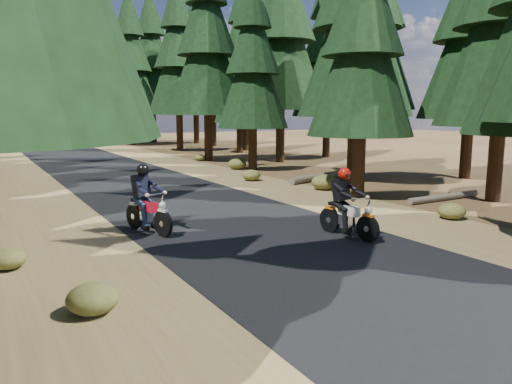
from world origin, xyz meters
TOP-DOWN VIEW (x-y plane):
  - ground at (0.00, 0.00)m, footprint 120.00×120.00m
  - road at (0.00, 5.00)m, footprint 6.00×100.00m
  - shoulder_l at (-4.60, 5.00)m, footprint 3.20×100.00m
  - shoulder_r at (4.60, 5.00)m, footprint 3.20×100.00m
  - pine_forest at (-0.02, 21.05)m, footprint 34.59×55.08m
  - log_near at (8.16, 9.01)m, footprint 5.23×1.98m
  - log_far at (8.25, 2.38)m, footprint 3.51×0.30m
  - understory_shrubs at (1.03, 7.52)m, footprint 13.69×28.80m
  - rider_lead at (1.84, 0.03)m, footprint 0.84×2.02m
  - rider_follow at (-2.40, 2.98)m, footprint 1.15×2.11m

SIDE VIEW (x-z plane):
  - ground at x=0.00m, z-range 0.00..0.00m
  - shoulder_l at x=-4.60m, z-range 0.00..0.01m
  - shoulder_r at x=4.60m, z-range 0.00..0.01m
  - road at x=0.00m, z-range 0.00..0.01m
  - log_far at x=8.25m, z-range 0.00..0.24m
  - log_near at x=8.16m, z-range 0.00..0.32m
  - understory_shrubs at x=1.03m, z-range -0.05..0.57m
  - rider_lead at x=1.84m, z-range -0.29..1.46m
  - rider_follow at x=-2.40m, z-range -0.29..1.50m
  - pine_forest at x=-0.02m, z-range -0.27..16.05m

